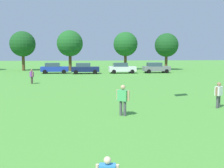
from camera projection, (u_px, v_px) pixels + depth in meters
ground_plane at (73, 80)px, 31.78m from camera, size 160.00×160.00×0.00m
adult_bystander at (123, 98)px, 13.74m from camera, size 0.62×0.57×1.63m
bystander_near_trees at (219, 93)px, 15.70m from camera, size 0.61×0.53×1.55m
bystander_midfield at (32, 75)px, 27.95m from camera, size 0.50×0.64×1.53m
parked_car_blue_0 at (54, 68)px, 42.12m from camera, size 4.30×2.02×1.68m
parked_car_navy_1 at (85, 68)px, 41.52m from camera, size 4.30×2.02×1.68m
parked_car_white_2 at (122, 68)px, 42.34m from camera, size 4.30×2.02×1.68m
parked_car_gray_3 at (156, 68)px, 43.21m from camera, size 4.30×2.02×1.68m
tree_left at (23, 44)px, 48.21m from camera, size 4.61×4.61×7.19m
tree_center at (70, 44)px, 47.71m from camera, size 4.69×4.69×7.31m
tree_right at (125, 44)px, 50.98m from camera, size 4.67×4.67×7.28m
tree_far_right at (167, 45)px, 50.10m from camera, size 4.46×4.46×6.96m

